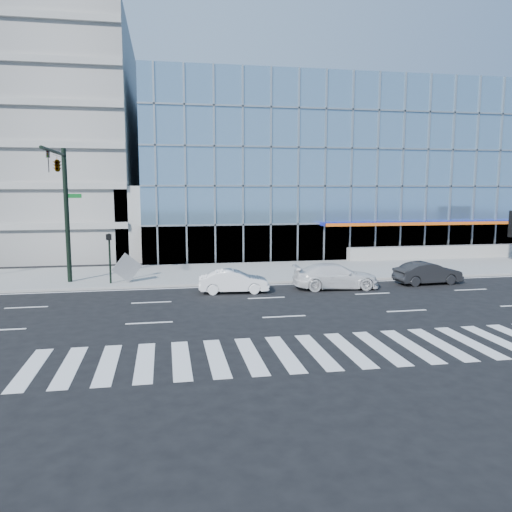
# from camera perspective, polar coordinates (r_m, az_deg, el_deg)

# --- Properties ---
(ground) EXTENTS (160.00, 160.00, 0.00)m
(ground) POSITION_cam_1_polar(r_m,az_deg,el_deg) (26.64, 1.19, -4.81)
(ground) COLOR black
(ground) RESTS_ON ground
(sidewalk) EXTENTS (120.00, 8.00, 0.15)m
(sidewalk) POSITION_cam_1_polar(r_m,az_deg,el_deg) (34.35, -1.49, -1.86)
(sidewalk) COLOR gray
(sidewalk) RESTS_ON ground
(theatre_building) EXTENTS (42.00, 26.00, 15.00)m
(theatre_building) POSITION_cam_1_polar(r_m,az_deg,el_deg) (54.98, 10.22, 9.35)
(theatre_building) COLOR #6990B0
(theatre_building) RESTS_ON ground
(parking_garage) EXTENTS (24.00, 24.00, 20.00)m
(parking_garage) POSITION_cam_1_polar(r_m,az_deg,el_deg) (53.72, -26.88, 11.37)
(parking_garage) COLOR gray
(parking_garage) RESTS_ON ground
(ramp_block) EXTENTS (6.00, 8.00, 6.00)m
(ramp_block) POSITION_cam_1_polar(r_m,az_deg,el_deg) (43.57, -11.41, 3.88)
(ramp_block) COLOR gray
(ramp_block) RESTS_ON ground
(tower_backdrop) EXTENTS (14.00, 14.00, 48.00)m
(tower_backdrop) POSITION_cam_1_polar(r_m,az_deg,el_deg) (100.31, -25.76, 17.39)
(tower_backdrop) COLOR gray
(tower_backdrop) RESTS_ON ground
(traffic_signal) EXTENTS (1.14, 5.74, 8.00)m
(traffic_signal) POSITION_cam_1_polar(r_m,az_deg,el_deg) (30.60, -21.46, 7.91)
(traffic_signal) COLOR black
(traffic_signal) RESTS_ON sidewalk
(ped_signal_post) EXTENTS (0.30, 0.33, 3.00)m
(ped_signal_post) POSITION_cam_1_polar(r_m,az_deg,el_deg) (30.80, -16.41, 0.62)
(ped_signal_post) COLOR black
(ped_signal_post) RESTS_ON sidewalk
(white_suv) EXTENTS (5.11, 2.37, 1.45)m
(white_suv) POSITION_cam_1_polar(r_m,az_deg,el_deg) (29.39, 9.08, -2.29)
(white_suv) COLOR white
(white_suv) RESTS_ON ground
(white_sedan) EXTENTS (3.97, 1.65, 1.28)m
(white_sedan) POSITION_cam_1_polar(r_m,az_deg,el_deg) (27.91, -2.57, -2.90)
(white_sedan) COLOR white
(white_sedan) RESTS_ON ground
(dark_sedan) EXTENTS (4.18, 1.70, 1.35)m
(dark_sedan) POSITION_cam_1_polar(r_m,az_deg,el_deg) (32.15, 19.03, -1.85)
(dark_sedan) COLOR black
(dark_sedan) RESTS_ON ground
(tilted_panel) EXTENTS (1.79, 0.52, 1.83)m
(tilted_panel) POSITION_cam_1_polar(r_m,az_deg,el_deg) (30.92, -14.53, -1.31)
(tilted_panel) COLOR gray
(tilted_panel) RESTS_ON sidewalk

